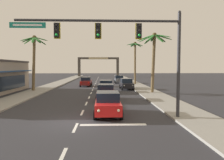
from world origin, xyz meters
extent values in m
plane|color=#2D2D33|center=(0.00, 0.00, 0.00)|extent=(220.00, 220.00, 0.00)
cube|color=gray|center=(7.80, 20.00, 0.07)|extent=(3.20, 110.00, 0.14)
cube|color=gray|center=(-7.80, 20.00, 0.07)|extent=(3.20, 110.00, 0.14)
cube|color=silver|center=(0.00, -5.36, 0.00)|extent=(0.16, 2.00, 0.01)
cube|color=silver|center=(0.00, -1.15, 0.00)|extent=(0.16, 2.00, 0.01)
cube|color=silver|center=(0.00, 3.06, 0.00)|extent=(0.16, 2.00, 0.01)
cube|color=silver|center=(0.00, 7.27, 0.00)|extent=(0.16, 2.00, 0.01)
cube|color=silver|center=(0.00, 11.49, 0.00)|extent=(0.16, 2.00, 0.01)
cube|color=silver|center=(0.00, 15.70, 0.00)|extent=(0.16, 2.00, 0.01)
cube|color=silver|center=(0.00, 19.91, 0.00)|extent=(0.16, 2.00, 0.01)
cube|color=silver|center=(0.00, 24.12, 0.00)|extent=(0.16, 2.00, 0.01)
cube|color=silver|center=(0.00, 28.33, 0.00)|extent=(0.16, 2.00, 0.01)
cube|color=silver|center=(0.00, 32.55, 0.00)|extent=(0.16, 2.00, 0.01)
cube|color=silver|center=(0.00, 36.76, 0.00)|extent=(0.16, 2.00, 0.01)
cube|color=silver|center=(0.00, 40.97, 0.00)|extent=(0.16, 2.00, 0.01)
cube|color=silver|center=(0.00, 45.18, 0.00)|extent=(0.16, 2.00, 0.01)
cube|color=silver|center=(0.00, 49.40, 0.00)|extent=(0.16, 2.00, 0.01)
cube|color=silver|center=(0.00, 53.61, 0.00)|extent=(0.16, 2.00, 0.01)
cube|color=silver|center=(0.00, 57.82, 0.00)|extent=(0.16, 2.00, 0.01)
cube|color=silver|center=(0.00, 62.03, 0.00)|extent=(0.16, 2.00, 0.01)
cube|color=silver|center=(0.00, 66.24, 0.00)|extent=(0.16, 2.00, 0.01)
cube|color=silver|center=(2.20, -0.60, 0.00)|extent=(4.00, 0.44, 0.01)
cylinder|color=#2D2D33|center=(6.61, 0.78, 3.51)|extent=(0.22, 0.22, 7.02)
cylinder|color=#2D2D33|center=(1.28, 0.78, 6.48)|extent=(10.65, 0.16, 0.16)
sphere|color=#2D2D33|center=(6.61, 0.78, 7.08)|extent=(0.20, 0.20, 0.20)
cube|color=black|center=(3.95, 0.76, 5.84)|extent=(0.32, 0.26, 0.92)
sphere|color=black|center=(3.95, 0.62, 6.14)|extent=(0.17, 0.17, 0.17)
sphere|color=black|center=(3.95, 0.62, 5.84)|extent=(0.17, 0.17, 0.17)
sphere|color=#1EE54C|center=(3.95, 0.62, 5.54)|extent=(0.17, 0.17, 0.17)
cube|color=yellow|center=(3.95, 0.92, 5.84)|extent=(0.42, 0.03, 1.04)
cube|color=black|center=(1.28, 0.76, 5.84)|extent=(0.32, 0.26, 0.92)
sphere|color=black|center=(1.28, 0.62, 6.14)|extent=(0.17, 0.17, 0.17)
sphere|color=black|center=(1.28, 0.62, 5.84)|extent=(0.17, 0.17, 0.17)
sphere|color=#1EE54C|center=(1.28, 0.62, 5.54)|extent=(0.17, 0.17, 0.17)
cube|color=yellow|center=(1.28, 0.92, 5.84)|extent=(0.42, 0.03, 1.04)
cube|color=black|center=(-1.38, 0.76, 5.84)|extent=(0.32, 0.26, 0.92)
sphere|color=black|center=(-1.38, 0.62, 6.14)|extent=(0.17, 0.17, 0.17)
sphere|color=black|center=(-1.38, 0.62, 5.84)|extent=(0.17, 0.17, 0.17)
sphere|color=#1EE54C|center=(-1.38, 0.62, 5.54)|extent=(0.17, 0.17, 0.17)
cube|color=yellow|center=(-1.38, 0.92, 5.84)|extent=(0.42, 0.03, 1.04)
cube|color=#147A6B|center=(-3.22, 0.78, 6.16)|extent=(2.29, 0.05, 0.36)
cube|color=white|center=(-3.22, 0.75, 6.16)|extent=(1.83, 0.01, 0.12)
cube|color=red|center=(1.93, 2.09, 0.68)|extent=(1.78, 4.31, 0.72)
cube|color=black|center=(1.93, 2.24, 1.36)|extent=(1.61, 2.21, 0.64)
cylinder|color=black|center=(2.80, 0.67, 0.32)|extent=(0.22, 0.64, 0.64)
cylinder|color=black|center=(1.07, 0.67, 0.32)|extent=(0.22, 0.64, 0.64)
cylinder|color=black|center=(2.79, 3.51, 0.32)|extent=(0.22, 0.64, 0.64)
cylinder|color=black|center=(1.06, 3.51, 0.32)|extent=(0.22, 0.64, 0.64)
sphere|color=#F9EFC6|center=(2.56, -0.08, 0.76)|extent=(0.18, 0.18, 0.18)
sphere|color=#F9EFC6|center=(1.32, -0.08, 0.76)|extent=(0.18, 0.18, 0.18)
cube|color=red|center=(2.58, 4.25, 0.78)|extent=(0.24, 0.06, 0.20)
cube|color=red|center=(1.26, 4.25, 0.78)|extent=(0.24, 0.06, 0.20)
cube|color=maroon|center=(1.87, 9.24, 0.68)|extent=(1.86, 4.34, 0.72)
cube|color=black|center=(1.87, 9.39, 1.36)|extent=(1.65, 2.24, 0.64)
cylinder|color=black|center=(2.70, 7.80, 0.32)|extent=(0.23, 0.64, 0.64)
cylinder|color=black|center=(0.97, 7.84, 0.32)|extent=(0.23, 0.64, 0.64)
cylinder|color=black|center=(2.76, 10.64, 0.32)|extent=(0.23, 0.64, 0.64)
cylinder|color=black|center=(1.04, 10.67, 0.32)|extent=(0.23, 0.64, 0.64)
sphere|color=#F9EFC6|center=(2.44, 7.05, 0.76)|extent=(0.18, 0.18, 0.18)
sphere|color=#F9EFC6|center=(1.20, 7.08, 0.76)|extent=(0.18, 0.18, 0.18)
cube|color=red|center=(2.58, 11.38, 0.78)|extent=(0.24, 0.07, 0.20)
cube|color=red|center=(1.26, 11.41, 0.78)|extent=(0.24, 0.07, 0.20)
cube|color=black|center=(1.95, 16.38, 0.68)|extent=(1.96, 4.38, 0.72)
cube|color=black|center=(1.94, 16.53, 1.36)|extent=(1.70, 2.27, 0.64)
cylinder|color=black|center=(2.88, 15.01, 0.32)|extent=(0.25, 0.65, 0.64)
cylinder|color=black|center=(1.16, 14.92, 0.32)|extent=(0.25, 0.65, 0.64)
cylinder|color=black|center=(2.74, 17.84, 0.32)|extent=(0.25, 0.65, 0.64)
cylinder|color=black|center=(1.02, 17.76, 0.32)|extent=(0.25, 0.65, 0.64)
sphere|color=#F9EFC6|center=(2.67, 14.24, 0.76)|extent=(0.18, 0.18, 0.18)
sphere|color=#F9EFC6|center=(1.44, 14.18, 0.76)|extent=(0.18, 0.18, 0.18)
cube|color=red|center=(2.51, 18.57, 0.78)|extent=(0.24, 0.07, 0.20)
cube|color=red|center=(1.19, 18.51, 0.78)|extent=(0.24, 0.07, 0.20)
cube|color=maroon|center=(-1.45, 26.42, 0.68)|extent=(1.90, 4.36, 0.72)
cube|color=black|center=(-1.45, 26.27, 1.36)|extent=(1.67, 2.25, 0.64)
cylinder|color=black|center=(-2.26, 27.86, 0.32)|extent=(0.24, 0.65, 0.64)
cylinder|color=black|center=(-0.54, 27.81, 0.32)|extent=(0.24, 0.65, 0.64)
cylinder|color=black|center=(-2.36, 25.03, 0.32)|extent=(0.24, 0.65, 0.64)
cylinder|color=black|center=(-0.63, 24.97, 0.32)|extent=(0.24, 0.65, 0.64)
sphere|color=#B2B2AD|center=(-2.00, 28.61, 0.76)|extent=(0.18, 0.18, 0.18)
sphere|color=#B2B2AD|center=(-0.76, 28.56, 0.76)|extent=(0.18, 0.18, 0.18)
cube|color=red|center=(-2.18, 24.28, 0.78)|extent=(0.24, 0.07, 0.20)
cube|color=red|center=(-0.86, 24.24, 0.78)|extent=(0.24, 0.07, 0.20)
cube|color=#4C515B|center=(5.08, 34.12, 0.68)|extent=(1.87, 4.34, 0.72)
cube|color=black|center=(5.08, 34.27, 1.36)|extent=(1.66, 2.24, 0.64)
cylinder|color=black|center=(5.98, 32.73, 0.32)|extent=(0.24, 0.65, 0.64)
cylinder|color=black|center=(4.26, 32.68, 0.32)|extent=(0.24, 0.65, 0.64)
cylinder|color=black|center=(5.91, 35.56, 0.32)|extent=(0.24, 0.65, 0.64)
cylinder|color=black|center=(4.18, 35.52, 0.32)|extent=(0.24, 0.65, 0.64)
sphere|color=#B2B2AD|center=(5.76, 31.97, 0.76)|extent=(0.18, 0.18, 0.18)
sphere|color=#B2B2AD|center=(4.52, 31.94, 0.76)|extent=(0.18, 0.18, 0.18)
cube|color=red|center=(5.69, 36.30, 0.78)|extent=(0.24, 0.07, 0.20)
cube|color=red|center=(4.37, 36.26, 0.78)|extent=(0.24, 0.07, 0.20)
cube|color=black|center=(5.25, 20.61, 0.68)|extent=(1.89, 4.35, 0.72)
cube|color=black|center=(5.25, 20.75, 1.36)|extent=(1.67, 2.25, 0.64)
cylinder|color=black|center=(6.16, 19.21, 0.32)|extent=(0.24, 0.65, 0.64)
cylinder|color=black|center=(4.44, 19.16, 0.32)|extent=(0.24, 0.65, 0.64)
cylinder|color=black|center=(6.07, 22.05, 0.32)|extent=(0.24, 0.65, 0.64)
cylinder|color=black|center=(4.35, 22.00, 0.32)|extent=(0.24, 0.65, 0.64)
sphere|color=#B2B2AD|center=(5.94, 18.46, 0.76)|extent=(0.18, 0.18, 0.18)
sphere|color=#B2B2AD|center=(4.70, 18.42, 0.76)|extent=(0.18, 0.18, 0.18)
cube|color=red|center=(5.85, 22.78, 0.78)|extent=(0.24, 0.07, 0.20)
cube|color=red|center=(4.53, 22.74, 0.78)|extent=(0.24, 0.07, 0.20)
cylinder|color=brown|center=(-8.25, 18.29, 3.80)|extent=(0.70, 0.40, 7.62)
ellipsoid|color=#2D702D|center=(-7.14, 18.22, 7.44)|extent=(2.00, 0.55, 0.67)
ellipsoid|color=#2D702D|center=(-7.41, 18.81, 7.20)|extent=(1.68, 1.41, 1.13)
ellipsoid|color=#2D702D|center=(-7.91, 19.21, 7.37)|extent=(0.79, 1.98, 0.81)
ellipsoid|color=#2D702D|center=(-8.37, 19.17, 7.30)|extent=(0.93, 1.93, 0.93)
ellipsoid|color=#2D702D|center=(-9.03, 18.42, 7.35)|extent=(1.97, 0.67, 0.84)
ellipsoid|color=#2D702D|center=(-8.93, 17.81, 7.38)|extent=(1.88, 1.32, 0.78)
ellipsoid|color=#2D702D|center=(-8.61, 17.63, 7.14)|extent=(1.38, 1.62, 1.24)
ellipsoid|color=#2D702D|center=(-7.98, 17.42, 7.21)|extent=(0.65, 1.85, 1.11)
ellipsoid|color=#2D702D|center=(-7.50, 17.60, 7.30)|extent=(1.55, 1.69, 0.94)
sphere|color=#4C4223|center=(-8.10, 18.29, 7.66)|extent=(0.60, 0.60, 0.60)
cylinder|color=brown|center=(8.24, 15.37, 3.82)|extent=(0.66, 0.40, 7.65)
ellipsoid|color=#2D702D|center=(9.55, 15.42, 7.42)|extent=(2.42, 0.51, 0.79)
ellipsoid|color=#2D702D|center=(9.30, 16.05, 7.33)|extent=(2.14, 1.72, 0.96)
ellipsoid|color=#2D702D|center=(8.40, 16.55, 7.42)|extent=(0.47, 2.42, 0.77)
ellipsoid|color=#2D702D|center=(7.90, 16.38, 7.23)|extent=(1.33, 2.24, 1.15)
ellipsoid|color=#2D702D|center=(7.22, 15.50, 7.33)|extent=(2.39, 0.67, 0.95)
ellipsoid|color=#2D702D|center=(7.29, 15.13, 7.21)|extent=(2.31, 0.87, 1.18)
ellipsoid|color=#2D702D|center=(7.74, 14.44, 7.24)|extent=(1.62, 2.13, 1.13)
ellipsoid|color=#2D702D|center=(8.69, 14.36, 7.12)|extent=(1.04, 2.21, 1.36)
ellipsoid|color=#2D702D|center=(9.19, 14.50, 7.46)|extent=(1.96, 2.03, 0.69)
sphere|color=#4C4223|center=(8.37, 15.37, 7.69)|extent=(0.60, 0.60, 0.60)
cylinder|color=brown|center=(7.84, 29.31, 4.00)|extent=(0.42, 0.38, 8.01)
ellipsoid|color=#236028|center=(8.59, 29.31, 7.83)|extent=(1.60, 0.40, 0.69)
ellipsoid|color=#236028|center=(8.48, 29.68, 7.77)|extent=(1.56, 1.11, 0.80)
ellipsoid|color=#236028|center=(7.85, 30.08, 7.81)|extent=(0.48, 1.61, 0.73)
ellipsoid|color=#236028|center=(7.49, 30.01, 7.81)|extent=(1.03, 1.61, 0.73)
ellipsoid|color=#236028|center=(7.03, 29.50, 7.93)|extent=(1.69, 0.78, 0.49)
ellipsoid|color=#236028|center=(7.14, 28.89, 7.89)|extent=(1.60, 1.20, 0.57)
ellipsoid|color=#236028|center=(7.32, 28.74, 7.78)|extent=(1.33, 1.45, 0.79)
ellipsoid|color=#236028|center=(7.86, 28.54, 7.83)|extent=(0.50, 1.63, 0.69)
ellipsoid|color=#236028|center=(8.46, 28.89, 7.79)|extent=(1.54, 1.20, 0.76)
sphere|color=#4C4223|center=(7.82, 29.31, 8.06)|extent=(0.60, 0.60, 0.60)
cube|color=navy|center=(-10.26, 13.70, 2.92)|extent=(1.00, 16.58, 0.12)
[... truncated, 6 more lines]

